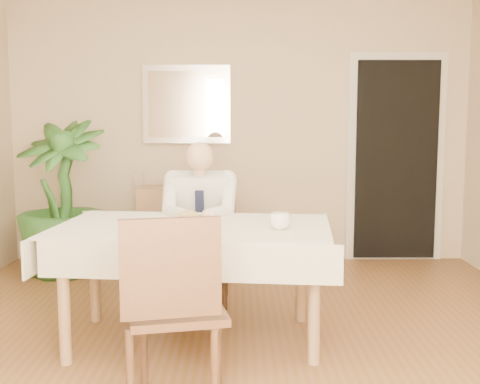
{
  "coord_description": "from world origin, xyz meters",
  "views": [
    {
      "loc": [
        -0.01,
        -3.47,
        1.43
      ],
      "look_at": [
        0.0,
        0.35,
        0.95
      ],
      "focal_mm": 45.0,
      "sensor_mm": 36.0,
      "label": 1
    }
  ],
  "objects_px": {
    "coffee_mug": "(280,221)",
    "sideboard": "(186,225)",
    "chair_near": "(174,301)",
    "chair_far": "(202,237)",
    "seated_man": "(199,219)",
    "potted_palm": "(62,198)",
    "dining_table": "(193,238)"
  },
  "relations": [
    {
      "from": "coffee_mug",
      "to": "sideboard",
      "type": "distance_m",
      "value": 2.38
    },
    {
      "from": "coffee_mug",
      "to": "chair_near",
      "type": "bearing_deg",
      "value": -125.18
    },
    {
      "from": "chair_near",
      "to": "coffee_mug",
      "type": "height_order",
      "value": "chair_near"
    },
    {
      "from": "chair_far",
      "to": "sideboard",
      "type": "bearing_deg",
      "value": 99.59
    },
    {
      "from": "seated_man",
      "to": "sideboard",
      "type": "relative_size",
      "value": 1.32
    },
    {
      "from": "chair_far",
      "to": "seated_man",
      "type": "bearing_deg",
      "value": -91.17
    },
    {
      "from": "seated_man",
      "to": "sideboard",
      "type": "distance_m",
      "value": 1.53
    },
    {
      "from": "seated_man",
      "to": "coffee_mug",
      "type": "relative_size",
      "value": 9.8
    },
    {
      "from": "chair_far",
      "to": "seated_man",
      "type": "relative_size",
      "value": 0.72
    },
    {
      "from": "chair_near",
      "to": "sideboard",
      "type": "bearing_deg",
      "value": 81.55
    },
    {
      "from": "chair_far",
      "to": "chair_near",
      "type": "bearing_deg",
      "value": -91.91
    },
    {
      "from": "sideboard",
      "to": "chair_near",
      "type": "bearing_deg",
      "value": -91.61
    },
    {
      "from": "chair_far",
      "to": "potted_palm",
      "type": "height_order",
      "value": "potted_palm"
    },
    {
      "from": "seated_man",
      "to": "potted_palm",
      "type": "relative_size",
      "value": 0.89
    },
    {
      "from": "chair_near",
      "to": "seated_man",
      "type": "distance_m",
      "value": 1.54
    },
    {
      "from": "chair_far",
      "to": "dining_table",
      "type": "bearing_deg",
      "value": -91.17
    },
    {
      "from": "dining_table",
      "to": "chair_near",
      "type": "distance_m",
      "value": 0.95
    },
    {
      "from": "dining_table",
      "to": "seated_man",
      "type": "distance_m",
      "value": 0.59
    },
    {
      "from": "chair_near",
      "to": "coffee_mug",
      "type": "bearing_deg",
      "value": 42.51
    },
    {
      "from": "chair_far",
      "to": "sideboard",
      "type": "xyz_separation_m",
      "value": [
        -0.23,
        1.19,
        -0.12
      ]
    },
    {
      "from": "dining_table",
      "to": "potted_palm",
      "type": "bearing_deg",
      "value": 134.37
    },
    {
      "from": "chair_far",
      "to": "potted_palm",
      "type": "xyz_separation_m",
      "value": [
        -1.31,
        0.77,
        0.2
      ]
    },
    {
      "from": "coffee_mug",
      "to": "potted_palm",
      "type": "height_order",
      "value": "potted_palm"
    },
    {
      "from": "dining_table",
      "to": "chair_near",
      "type": "relative_size",
      "value": 1.86
    },
    {
      "from": "coffee_mug",
      "to": "sideboard",
      "type": "height_order",
      "value": "coffee_mug"
    },
    {
      "from": "chair_near",
      "to": "sideboard",
      "type": "distance_m",
      "value": 3.02
    },
    {
      "from": "seated_man",
      "to": "potted_palm",
      "type": "distance_m",
      "value": 1.68
    },
    {
      "from": "sideboard",
      "to": "seated_man",
      "type": "bearing_deg",
      "value": -86.76
    },
    {
      "from": "seated_man",
      "to": "coffee_mug",
      "type": "bearing_deg",
      "value": -54.18
    },
    {
      "from": "chair_near",
      "to": "chair_far",
      "type": "bearing_deg",
      "value": 76.96
    },
    {
      "from": "dining_table",
      "to": "sideboard",
      "type": "height_order",
      "value": "sideboard"
    },
    {
      "from": "potted_palm",
      "to": "sideboard",
      "type": "bearing_deg",
      "value": 21.07
    }
  ]
}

